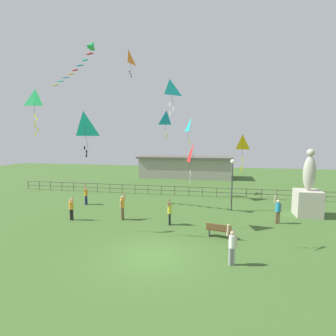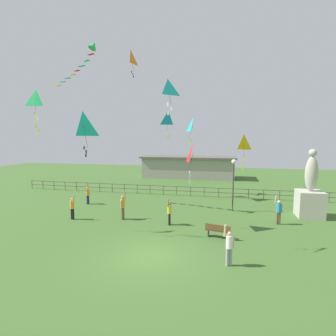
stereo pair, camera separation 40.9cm
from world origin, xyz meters
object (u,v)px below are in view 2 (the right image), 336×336
at_px(kite_2, 193,125).
at_px(kite_5, 168,119).
at_px(lamppost, 233,173).
at_px(kite_4, 131,58).
at_px(park_bench, 218,231).
at_px(person_2, 123,205).
at_px(statue_monument, 310,196).
at_px(streamer_kite, 90,50).
at_px(kite_1, 168,89).
at_px(person_3, 169,212).
at_px(kite_3, 83,125).
at_px(person_4, 279,210).
at_px(person_1, 88,194).
at_px(person_5, 229,245).
at_px(kite_7, 193,153).
at_px(kite_6, 37,101).
at_px(person_0, 72,207).
at_px(kite_0, 244,145).

relative_size(kite_2, kite_5, 0.97).
height_order(lamppost, kite_4, kite_4).
distance_m(park_bench, person_2, 7.23).
bearing_deg(lamppost, park_bench, -99.13).
xyz_separation_m(statue_monument, streamer_kite, (-16.46, -1.79, 10.95)).
relative_size(person_2, kite_1, 1.13).
xyz_separation_m(person_2, streamer_kite, (-3.05, 1.73, 11.48)).
height_order(person_3, kite_4, kite_4).
bearing_deg(statue_monument, kite_3, -153.12).
height_order(person_2, kite_4, kite_4).
bearing_deg(streamer_kite, person_4, -2.29).
bearing_deg(person_1, person_5, -36.67).
height_order(person_2, kite_7, kite_7).
bearing_deg(person_5, statue_monument, 56.67).
bearing_deg(park_bench, kite_1, -144.24).
bearing_deg(kite_6, kite_3, -9.83).
height_order(statue_monument, kite_5, kite_5).
relative_size(kite_1, kite_4, 0.66).
bearing_deg(lamppost, person_0, -157.78).
relative_size(statue_monument, person_1, 2.80).
bearing_deg(park_bench, kite_4, 130.41).
bearing_deg(streamer_kite, kite_0, 14.07).
bearing_deg(kite_0, lamppost, -134.00).
distance_m(kite_2, kite_4, 9.42).
height_order(kite_4, kite_6, kite_4).
bearing_deg(person_5, person_3, 127.54).
relative_size(person_5, streamer_kite, 0.38).
distance_m(statue_monument, kite_2, 11.31).
relative_size(person_0, kite_7, 0.70).
bearing_deg(kite_5, kite_3, -103.11).
distance_m(statue_monument, kite_4, 20.45).
xyz_separation_m(person_5, kite_0, (1.15, 10.20, 4.33)).
bearing_deg(lamppost, kite_3, -138.88).
distance_m(statue_monument, person_4, 3.54).
relative_size(kite_1, kite_6, 0.66).
height_order(park_bench, person_5, person_5).
height_order(lamppost, kite_5, kite_5).
height_order(park_bench, streamer_kite, streamer_kite).
xyz_separation_m(park_bench, kite_5, (-5.08, 9.67, 7.16)).
distance_m(lamppost, streamer_kite, 14.57).
xyz_separation_m(lamppost, kite_7, (-2.66, -4.68, 1.85)).
bearing_deg(person_2, person_5, -36.70).
xyz_separation_m(person_2, kite_3, (-0.81, -3.69, 5.62)).
bearing_deg(person_0, person_3, 2.47).
distance_m(kite_4, kite_7, 14.81).
relative_size(kite_0, kite_5, 1.22).
relative_size(person_2, person_3, 1.10).
distance_m(person_1, kite_5, 10.13).
distance_m(lamppost, person_1, 12.70).
xyz_separation_m(kite_1, kite_3, (-5.03, 0.43, -1.74)).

